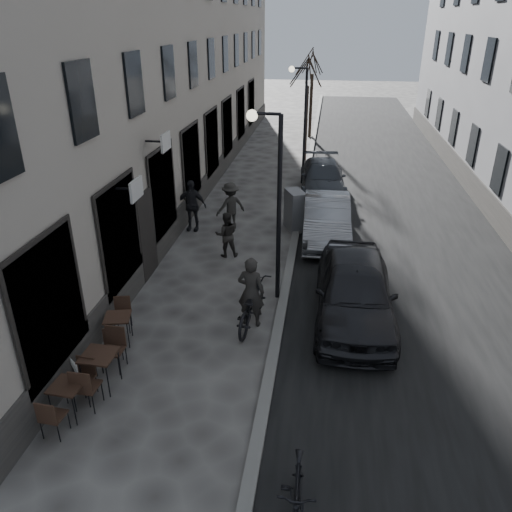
% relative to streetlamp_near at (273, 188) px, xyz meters
% --- Properties ---
extents(ground, '(120.00, 120.00, 0.00)m').
position_rel_streetlamp_near_xyz_m(ground, '(0.17, -6.00, -3.16)').
color(ground, '#3D3B38').
rests_on(ground, ground).
extents(road, '(7.30, 60.00, 0.00)m').
position_rel_streetlamp_near_xyz_m(road, '(4.02, 10.00, -3.16)').
color(road, black).
rests_on(road, ground).
extents(kerb, '(0.25, 60.00, 0.12)m').
position_rel_streetlamp_near_xyz_m(kerb, '(0.37, 10.00, -3.10)').
color(kerb, slate).
rests_on(kerb, ground).
extents(streetlamp_near, '(0.90, 0.28, 5.09)m').
position_rel_streetlamp_near_xyz_m(streetlamp_near, '(0.00, 0.00, 0.00)').
color(streetlamp_near, black).
rests_on(streetlamp_near, ground).
extents(streetlamp_far, '(0.90, 0.28, 5.09)m').
position_rel_streetlamp_near_xyz_m(streetlamp_far, '(0.00, 12.00, 0.00)').
color(streetlamp_far, black).
rests_on(streetlamp_far, ground).
extents(tree_near, '(2.40, 2.40, 5.70)m').
position_rel_streetlamp_near_xyz_m(tree_near, '(0.07, 15.00, 1.50)').
color(tree_near, black).
rests_on(tree_near, ground).
extents(tree_far, '(2.40, 2.40, 5.70)m').
position_rel_streetlamp_near_xyz_m(tree_far, '(0.07, 21.00, 1.50)').
color(tree_far, black).
rests_on(tree_far, ground).
extents(bistro_set_a, '(0.64, 1.48, 0.86)m').
position_rel_streetlamp_near_xyz_m(bistro_set_a, '(-3.35, -5.15, -2.72)').
color(bistro_set_a, black).
rests_on(bistro_set_a, ground).
extents(bistro_set_b, '(0.70, 1.67, 0.98)m').
position_rel_streetlamp_near_xyz_m(bistro_set_b, '(-3.08, -4.28, -2.66)').
color(bistro_set_b, black).
rests_on(bistro_set_b, ground).
extents(bistro_set_c, '(0.72, 1.51, 0.86)m').
position_rel_streetlamp_near_xyz_m(bistro_set_c, '(-3.34, -2.71, -2.72)').
color(bistro_set_c, black).
rests_on(bistro_set_c, ground).
extents(sign_board, '(0.54, 0.66, 1.02)m').
position_rel_streetlamp_near_xyz_m(sign_board, '(-3.84, -3.97, -2.75)').
color(sign_board, black).
rests_on(sign_board, ground).
extents(utility_cabinet, '(0.88, 1.11, 1.46)m').
position_rel_streetlamp_near_xyz_m(utility_cabinet, '(0.27, 5.03, -2.43)').
color(utility_cabinet, slate).
rests_on(utility_cabinet, ground).
extents(bicycle, '(1.01, 2.24, 1.14)m').
position_rel_streetlamp_near_xyz_m(bicycle, '(-0.35, -1.46, -2.59)').
color(bicycle, black).
rests_on(bicycle, ground).
extents(cyclist_rider, '(0.73, 0.52, 1.86)m').
position_rel_streetlamp_near_xyz_m(cyclist_rider, '(-0.35, -1.46, -2.23)').
color(cyclist_rider, black).
rests_on(cyclist_rider, ground).
extents(pedestrian_near, '(0.85, 0.74, 1.51)m').
position_rel_streetlamp_near_xyz_m(pedestrian_near, '(-1.74, 2.41, -2.40)').
color(pedestrian_near, '#272421').
rests_on(pedestrian_near, ground).
extents(pedestrian_mid, '(1.29, 1.19, 1.74)m').
position_rel_streetlamp_near_xyz_m(pedestrian_mid, '(-2.06, 4.79, -2.29)').
color(pedestrian_mid, '#2A2824').
rests_on(pedestrian_mid, ground).
extents(pedestrian_far, '(1.13, 0.53, 1.88)m').
position_rel_streetlamp_near_xyz_m(pedestrian_far, '(-3.43, 4.43, -2.22)').
color(pedestrian_far, black).
rests_on(pedestrian_far, ground).
extents(car_near, '(1.99, 4.88, 1.66)m').
position_rel_streetlamp_near_xyz_m(car_near, '(2.22, -0.85, -2.33)').
color(car_near, black).
rests_on(car_near, ground).
extents(car_mid, '(1.70, 4.53, 1.48)m').
position_rel_streetlamp_near_xyz_m(car_mid, '(1.43, 4.33, -2.42)').
color(car_mid, gray).
rests_on(car_mid, ground).
extents(car_far, '(2.23, 4.82, 1.36)m').
position_rel_streetlamp_near_xyz_m(car_far, '(1.17, 9.42, -2.48)').
color(car_far, '#32363B').
rests_on(car_far, ground).
extents(moped, '(0.58, 1.95, 1.16)m').
position_rel_streetlamp_near_xyz_m(moped, '(1.18, -6.89, -2.58)').
color(moped, black).
rests_on(moped, ground).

